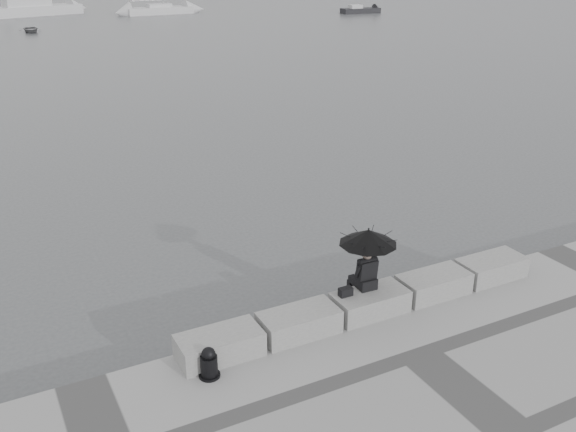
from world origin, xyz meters
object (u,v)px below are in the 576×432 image
seated_person (368,245)px  small_motorboat (360,10)px  mooring_bollard (209,365)px  motor_cruiser (36,7)px  sailboat_right (159,10)px  dinghy (31,30)px

seated_person → small_motorboat: size_ratio=0.28×
seated_person → mooring_bollard: size_ratio=2.25×
mooring_bollard → small_motorboat: size_ratio=0.13×
mooring_bollard → motor_cruiser: size_ratio=0.06×
seated_person → small_motorboat: bearing=59.1°
small_motorboat → sailboat_right: bearing=160.5°
seated_person → dinghy: (0.33, 57.53, -1.77)m
seated_person → dinghy: bearing=92.1°
motor_cruiser → mooring_bollard: bearing=-109.1°
mooring_bollard → dinghy: bearing=85.9°
seated_person → mooring_bollard: bearing=-167.4°
motor_cruiser → dinghy: (-2.77, -16.43, -0.65)m
sailboat_right → motor_cruiser: 14.27m
sailboat_right → dinghy: sailboat_right is taller
seated_person → motor_cruiser: size_ratio=0.13×
seated_person → mooring_bollard: (-3.82, -0.69, -1.26)m
motor_cruiser → small_motorboat: size_ratio=2.16×
sailboat_right → small_motorboat: bearing=-26.3°
seated_person → dinghy: seated_person is taller
mooring_bollard → small_motorboat: bearing=54.5°
small_motorboat → dinghy: (-38.16, -1.06, -0.07)m
seated_person → sailboat_right: 70.76m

